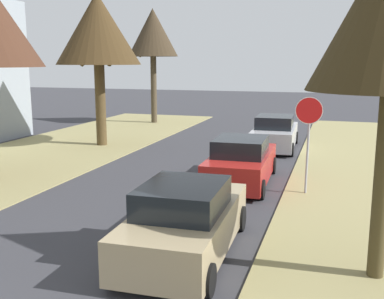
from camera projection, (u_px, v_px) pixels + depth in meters
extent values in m
cylinder|color=#9EA0A5|center=(307.00, 156.00, 14.07)|extent=(0.07, 0.45, 2.23)
cylinder|color=white|center=(309.00, 111.00, 13.57)|extent=(0.81, 0.16, 0.80)
cylinder|color=red|center=(309.00, 111.00, 13.57)|extent=(0.76, 0.17, 0.75)
cylinder|color=#483D23|center=(382.00, 187.00, 8.34)|extent=(0.30, 0.30, 3.45)
cylinder|color=#483D23|center=(374.00, 59.00, 8.24)|extent=(0.71, 0.73, 1.18)
cylinder|color=#4F3D23|center=(101.00, 105.00, 21.91)|extent=(0.49, 0.49, 3.81)
cone|color=#3F2E18|center=(98.00, 29.00, 21.25)|extent=(3.93, 3.93, 3.27)
cylinder|color=#4F3D23|center=(114.00, 54.00, 21.80)|extent=(1.29, 1.28, 1.18)
cylinder|color=#4F3D23|center=(105.00, 52.00, 21.32)|extent=(0.28, 0.90, 1.29)
cylinder|color=#4F3D23|center=(89.00, 56.00, 21.75)|extent=(0.48, 1.28, 1.00)
cylinder|color=#483D2C|center=(154.00, 90.00, 29.99)|extent=(0.38, 0.38, 4.28)
cone|color=#392D1E|center=(153.00, 32.00, 29.31)|extent=(3.20, 3.20, 2.99)
cylinder|color=#483D2C|center=(152.00, 46.00, 29.09)|extent=(0.94, 0.43, 1.40)
cylinder|color=#483D2C|center=(146.00, 49.00, 29.87)|extent=(0.60, 1.30, 1.03)
cube|color=tan|center=(186.00, 227.00, 9.68)|extent=(1.96, 4.45, 0.85)
cube|color=black|center=(183.00, 198.00, 9.34)|extent=(1.66, 2.07, 0.56)
cylinder|color=black|center=(171.00, 212.00, 11.52)|extent=(0.22, 0.61, 0.60)
cylinder|color=black|center=(240.00, 218.00, 11.06)|extent=(0.22, 0.61, 0.60)
cylinder|color=black|center=(115.00, 268.00, 8.40)|extent=(0.22, 0.61, 0.60)
cylinder|color=black|center=(208.00, 280.00, 7.94)|extent=(0.22, 0.61, 0.60)
cube|color=red|center=(241.00, 166.00, 15.29)|extent=(1.96, 4.45, 0.85)
cube|color=black|center=(241.00, 146.00, 14.95)|extent=(1.66, 2.07, 0.56)
cylinder|color=black|center=(226.00, 163.00, 17.14)|extent=(0.22, 0.61, 0.60)
cylinder|color=black|center=(273.00, 165.00, 16.67)|extent=(0.22, 0.61, 0.60)
cylinder|color=black|center=(204.00, 185.00, 14.02)|extent=(0.22, 0.61, 0.60)
cylinder|color=black|center=(261.00, 189.00, 13.55)|extent=(0.22, 0.61, 0.60)
cube|color=#BCBCC1|center=(275.00, 136.00, 21.39)|extent=(1.96, 4.45, 0.85)
cube|color=black|center=(275.00, 122.00, 21.05)|extent=(1.66, 2.07, 0.56)
cylinder|color=black|center=(260.00, 136.00, 23.24)|extent=(0.22, 0.61, 0.60)
cylinder|color=black|center=(296.00, 138.00, 22.78)|extent=(0.22, 0.61, 0.60)
cylinder|color=black|center=(251.00, 148.00, 20.12)|extent=(0.22, 0.61, 0.60)
cylinder|color=black|center=(291.00, 150.00, 19.66)|extent=(0.22, 0.61, 0.60)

